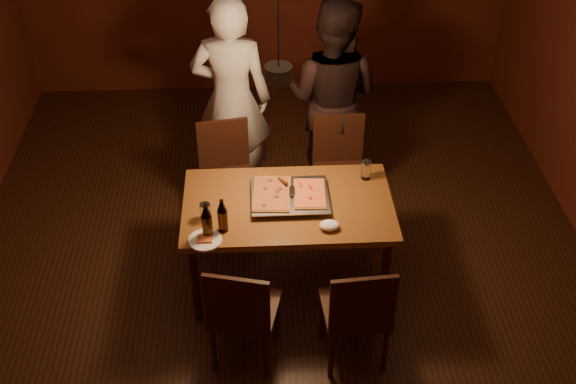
{
  "coord_description": "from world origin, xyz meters",
  "views": [
    {
      "loc": [
        -0.15,
        -4.1,
        3.93
      ],
      "look_at": [
        0.06,
        -0.07,
        0.85
      ],
      "focal_mm": 45.0,
      "sensor_mm": 36.0,
      "label": 1
    }
  ],
  "objects_px": {
    "chair_far_left": "(226,165)",
    "diner_dark": "(332,97)",
    "chair_near_left": "(242,308)",
    "pendant_lamp": "(279,72)",
    "pizza_tray": "(290,197)",
    "plate_slice": "(205,240)",
    "beer_bottle_a": "(207,221)",
    "beer_bottle_b": "(222,215)",
    "diner_white": "(232,99)",
    "dining_table": "(288,211)",
    "chair_near_right": "(358,308)",
    "chair_far_right": "(339,159)"
  },
  "relations": [
    {
      "from": "chair_far_right",
      "to": "pendant_lamp",
      "type": "height_order",
      "value": "pendant_lamp"
    },
    {
      "from": "chair_far_right",
      "to": "chair_near_right",
      "type": "relative_size",
      "value": 1.0
    },
    {
      "from": "beer_bottle_b",
      "to": "pendant_lamp",
      "type": "height_order",
      "value": "pendant_lamp"
    },
    {
      "from": "beer_bottle_a",
      "to": "diner_white",
      "type": "relative_size",
      "value": 0.15
    },
    {
      "from": "chair_far_right",
      "to": "beer_bottle_a",
      "type": "height_order",
      "value": "beer_bottle_a"
    },
    {
      "from": "chair_near_left",
      "to": "pendant_lamp",
      "type": "height_order",
      "value": "pendant_lamp"
    },
    {
      "from": "chair_far_right",
      "to": "beer_bottle_a",
      "type": "distance_m",
      "value": 1.59
    },
    {
      "from": "pendant_lamp",
      "to": "diner_dark",
      "type": "bearing_deg",
      "value": 67.64
    },
    {
      "from": "dining_table",
      "to": "chair_far_left",
      "type": "height_order",
      "value": "chair_far_left"
    },
    {
      "from": "dining_table",
      "to": "diner_white",
      "type": "distance_m",
      "value": 1.31
    },
    {
      "from": "plate_slice",
      "to": "beer_bottle_b",
      "type": "bearing_deg",
      "value": 41.64
    },
    {
      "from": "diner_dark",
      "to": "pendant_lamp",
      "type": "bearing_deg",
      "value": 91.45
    },
    {
      "from": "chair_near_right",
      "to": "pendant_lamp",
      "type": "xyz_separation_m",
      "value": [
        -0.46,
        0.9,
        1.22
      ]
    },
    {
      "from": "pizza_tray",
      "to": "plate_slice",
      "type": "bearing_deg",
      "value": -147.82
    },
    {
      "from": "dining_table",
      "to": "beer_bottle_b",
      "type": "xyz_separation_m",
      "value": [
        -0.45,
        -0.27,
        0.2
      ]
    },
    {
      "from": "dining_table",
      "to": "beer_bottle_a",
      "type": "relative_size",
      "value": 5.61
    },
    {
      "from": "pizza_tray",
      "to": "diner_dark",
      "type": "relative_size",
      "value": 0.31
    },
    {
      "from": "beer_bottle_b",
      "to": "diner_dark",
      "type": "bearing_deg",
      "value": 59.94
    },
    {
      "from": "dining_table",
      "to": "chair_far_right",
      "type": "xyz_separation_m",
      "value": [
        0.47,
        0.84,
        -0.14
      ]
    },
    {
      "from": "chair_near_right",
      "to": "pendant_lamp",
      "type": "relative_size",
      "value": 0.44
    },
    {
      "from": "chair_near_right",
      "to": "plate_slice",
      "type": "relative_size",
      "value": 2.13
    },
    {
      "from": "beer_bottle_a",
      "to": "pendant_lamp",
      "type": "xyz_separation_m",
      "value": [
        0.5,
        0.4,
        0.88
      ]
    },
    {
      "from": "chair_far_right",
      "to": "pizza_tray",
      "type": "bearing_deg",
      "value": 59.65
    },
    {
      "from": "diner_dark",
      "to": "dining_table",
      "type": "bearing_deg",
      "value": 94.84
    },
    {
      "from": "chair_far_left",
      "to": "pizza_tray",
      "type": "xyz_separation_m",
      "value": [
        0.48,
        -0.77,
        0.24
      ]
    },
    {
      "from": "chair_near_right",
      "to": "plate_slice",
      "type": "distance_m",
      "value": 1.1
    },
    {
      "from": "chair_far_right",
      "to": "dining_table",
      "type": "bearing_deg",
      "value": 59.81
    },
    {
      "from": "dining_table",
      "to": "chair_near_left",
      "type": "bearing_deg",
      "value": -113.09
    },
    {
      "from": "pendant_lamp",
      "to": "beer_bottle_a",
      "type": "bearing_deg",
      "value": -141.5
    },
    {
      "from": "chair_far_left",
      "to": "chair_near_left",
      "type": "height_order",
      "value": "same"
    },
    {
      "from": "pizza_tray",
      "to": "pendant_lamp",
      "type": "distance_m",
      "value": 0.99
    },
    {
      "from": "chair_far_left",
      "to": "pendant_lamp",
      "type": "bearing_deg",
      "value": 109.09
    },
    {
      "from": "chair_near_left",
      "to": "pizza_tray",
      "type": "height_order",
      "value": "chair_near_left"
    },
    {
      "from": "beer_bottle_b",
      "to": "pendant_lamp",
      "type": "bearing_deg",
      "value": 40.77
    },
    {
      "from": "dining_table",
      "to": "pendant_lamp",
      "type": "relative_size",
      "value": 1.36
    },
    {
      "from": "chair_near_left",
      "to": "pendant_lamp",
      "type": "distance_m",
      "value": 1.53
    },
    {
      "from": "chair_far_right",
      "to": "chair_near_left",
      "type": "height_order",
      "value": "same"
    },
    {
      "from": "chair_far_left",
      "to": "diner_dark",
      "type": "relative_size",
      "value": 0.28
    },
    {
      "from": "diner_white",
      "to": "pizza_tray",
      "type": "bearing_deg",
      "value": 116.61
    },
    {
      "from": "pizza_tray",
      "to": "chair_near_right",
      "type": "bearing_deg",
      "value": -68.69
    },
    {
      "from": "beer_bottle_a",
      "to": "beer_bottle_b",
      "type": "xyz_separation_m",
      "value": [
        0.1,
        0.05,
        -0.0
      ]
    },
    {
      "from": "dining_table",
      "to": "diner_white",
      "type": "xyz_separation_m",
      "value": [
        -0.41,
        1.22,
        0.23
      ]
    },
    {
      "from": "beer_bottle_a",
      "to": "plate_slice",
      "type": "height_order",
      "value": "beer_bottle_a"
    },
    {
      "from": "chair_far_right",
      "to": "pendant_lamp",
      "type": "xyz_separation_m",
      "value": [
        -0.52,
        -0.77,
        1.22
      ]
    },
    {
      "from": "dining_table",
      "to": "diner_dark",
      "type": "xyz_separation_m",
      "value": [
        0.43,
        1.26,
        0.21
      ]
    },
    {
      "from": "chair_near_left",
      "to": "pendant_lamp",
      "type": "xyz_separation_m",
      "value": [
        0.28,
        0.87,
        1.22
      ]
    },
    {
      "from": "chair_far_left",
      "to": "chair_near_left",
      "type": "relative_size",
      "value": 0.96
    },
    {
      "from": "dining_table",
      "to": "plate_slice",
      "type": "distance_m",
      "value": 0.69
    },
    {
      "from": "pizza_tray",
      "to": "beer_bottle_a",
      "type": "height_order",
      "value": "beer_bottle_a"
    },
    {
      "from": "pendant_lamp",
      "to": "plate_slice",
      "type": "bearing_deg",
      "value": -139.02
    }
  ]
}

